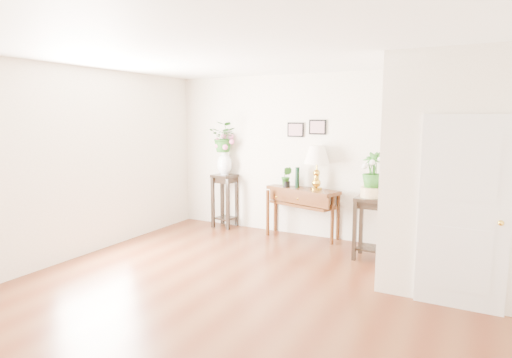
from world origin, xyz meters
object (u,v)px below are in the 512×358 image
Objects in this scene: table_lamp at (317,169)px; plant_stand_b at (371,228)px; plant_stand_a at (225,201)px; console_table at (302,213)px.

table_lamp reaches higher than plant_stand_b.
plant_stand_a reaches higher than plant_stand_b.
console_table is 0.82m from table_lamp.
table_lamp reaches higher than plant_stand_a.
plant_stand_b is (1.06, -0.59, -0.75)m from table_lamp.
console_table is at bearing 155.67° from plant_stand_b.
plant_stand_a is (-1.57, 0.00, 0.07)m from console_table.
plant_stand_b is (2.88, -0.59, -0.04)m from plant_stand_a.
table_lamp is at bearing 150.91° from plant_stand_b.
plant_stand_b is at bearing -29.09° from table_lamp.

